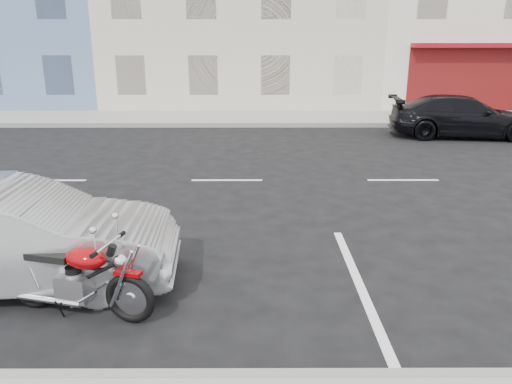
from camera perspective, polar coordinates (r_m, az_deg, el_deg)
ground at (r=11.39m, az=6.76°, el=1.34°), size 120.00×120.00×0.00m
sidewalk_far at (r=20.13m, az=-10.67°, el=8.31°), size 80.00×3.40×0.15m
curb_far at (r=18.48m, az=-11.59°, el=7.50°), size 80.00×0.12×0.16m
motorcycle at (r=5.81m, az=-14.07°, el=-10.58°), size 1.87×0.77×0.96m
sedan_silver at (r=7.05m, az=-26.21°, el=-4.62°), size 4.24×1.74×1.37m
car_far at (r=17.56m, az=22.52°, el=7.98°), size 4.76×2.36×1.33m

